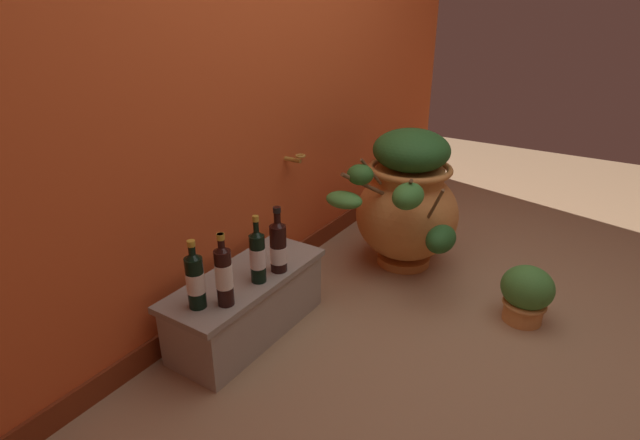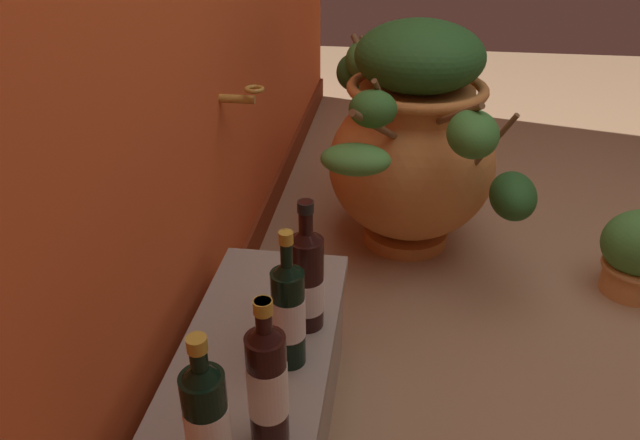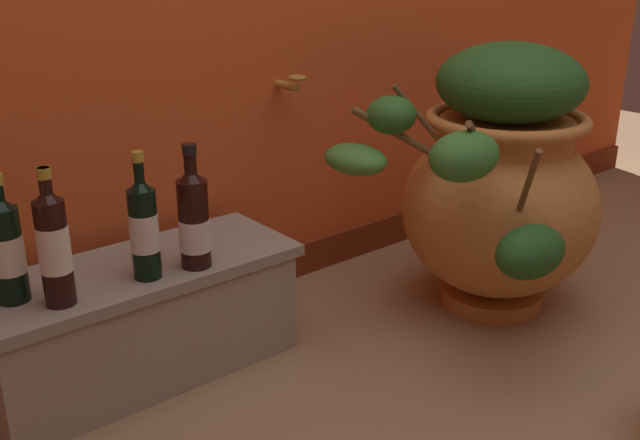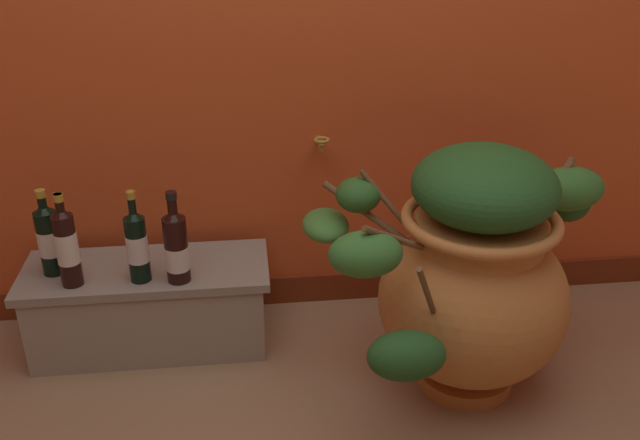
% 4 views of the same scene
% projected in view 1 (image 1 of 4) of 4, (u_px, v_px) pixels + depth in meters
% --- Properties ---
extents(ground_plane, '(7.00, 7.00, 0.00)m').
position_uv_depth(ground_plane, '(465.00, 336.00, 2.38)').
color(ground_plane, '#9E7A56').
extents(back_wall, '(4.40, 0.33, 2.60)m').
position_uv_depth(back_wall, '(253.00, 35.00, 2.45)').
color(back_wall, '#D15123').
rests_on(back_wall, ground_plane).
extents(terracotta_urn, '(0.99, 0.69, 0.81)m').
position_uv_depth(terracotta_urn, '(407.00, 200.00, 2.88)').
color(terracotta_urn, '#CC7F3D').
rests_on(terracotta_urn, ground_plane).
extents(stone_ledge, '(0.83, 0.33, 0.31)m').
position_uv_depth(stone_ledge, '(247.00, 302.00, 2.35)').
color(stone_ledge, '#9E9384').
rests_on(stone_ledge, ground_plane).
extents(wine_bottle_left, '(0.07, 0.07, 0.30)m').
position_uv_depth(wine_bottle_left, '(195.00, 278.00, 2.01)').
color(wine_bottle_left, black).
rests_on(wine_bottle_left, stone_ledge).
extents(wine_bottle_middle, '(0.08, 0.08, 0.32)m').
position_uv_depth(wine_bottle_middle, '(278.00, 245.00, 2.28)').
color(wine_bottle_middle, black).
rests_on(wine_bottle_middle, stone_ledge).
extents(wine_bottle_right, '(0.07, 0.07, 0.32)m').
position_uv_depth(wine_bottle_right, '(224.00, 273.00, 2.02)').
color(wine_bottle_right, black).
rests_on(wine_bottle_right, stone_ledge).
extents(wine_bottle_back, '(0.07, 0.07, 0.31)m').
position_uv_depth(wine_bottle_back, '(258.00, 254.00, 2.19)').
color(wine_bottle_back, black).
rests_on(wine_bottle_back, stone_ledge).
extents(potted_shrub, '(0.22, 0.25, 0.29)m').
position_uv_depth(potted_shrub, '(526.00, 294.00, 2.44)').
color(potted_shrub, '#D68E4C').
rests_on(potted_shrub, ground_plane).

